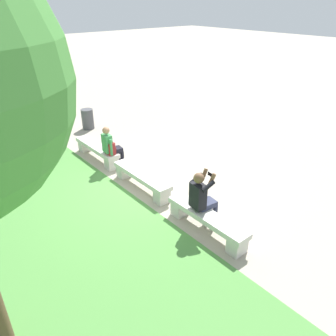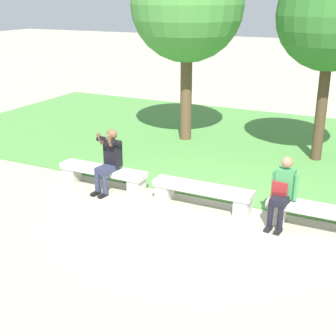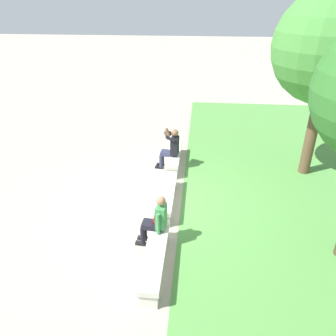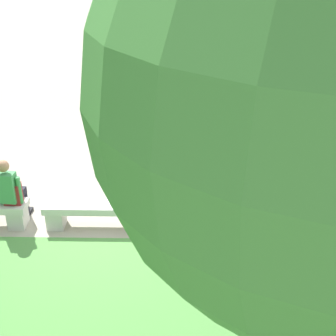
{
  "view_description": "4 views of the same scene",
  "coord_description": "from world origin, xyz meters",
  "px_view_note": "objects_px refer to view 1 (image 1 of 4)",
  "views": [
    {
      "loc": [
        -6.04,
        4.18,
        4.41
      ],
      "look_at": [
        -0.84,
        -0.18,
        0.88
      ],
      "focal_mm": 35.0,
      "sensor_mm": 36.0,
      "label": 1
    },
    {
      "loc": [
        3.09,
        -7.84,
        3.91
      ],
      "look_at": [
        -0.67,
        -0.16,
        0.76
      ],
      "focal_mm": 50.0,
      "sensor_mm": 36.0,
      "label": 2
    },
    {
      "loc": [
        7.15,
        0.73,
        4.91
      ],
      "look_at": [
        -0.72,
        -0.04,
        0.71
      ],
      "focal_mm": 35.0,
      "sensor_mm": 36.0,
      "label": 3
    },
    {
      "loc": [
        -1.21,
        6.66,
        4.5
      ],
      "look_at": [
        -1.06,
        -0.75,
        0.75
      ],
      "focal_mm": 50.0,
      "sensor_mm": 36.0,
      "label": 4
    }
  ],
  "objects_px": {
    "person_photographer": "(202,196)",
    "backpack": "(110,148)",
    "trash_bin": "(88,119)",
    "bench_mid": "(97,150)",
    "bench_near": "(142,178)",
    "person_distant": "(111,146)",
    "bench_main": "(207,220)"
  },
  "relations": [
    {
      "from": "bench_main",
      "to": "person_photographer",
      "type": "xyz_separation_m",
      "value": [
        0.23,
        -0.08,
        0.43
      ]
    },
    {
      "from": "bench_mid",
      "to": "person_photographer",
      "type": "distance_m",
      "value": 4.4
    },
    {
      "from": "trash_bin",
      "to": "bench_mid",
      "type": "bearing_deg",
      "value": 157.99
    },
    {
      "from": "bench_near",
      "to": "bench_mid",
      "type": "relative_size",
      "value": 1.0
    },
    {
      "from": "backpack",
      "to": "trash_bin",
      "type": "height_order",
      "value": "backpack"
    },
    {
      "from": "bench_near",
      "to": "person_distant",
      "type": "height_order",
      "value": "person_distant"
    },
    {
      "from": "person_photographer",
      "to": "bench_mid",
      "type": "bearing_deg",
      "value": 1.01
    },
    {
      "from": "bench_mid",
      "to": "person_distant",
      "type": "bearing_deg",
      "value": -174.97
    },
    {
      "from": "bench_main",
      "to": "bench_near",
      "type": "height_order",
      "value": "same"
    },
    {
      "from": "bench_mid",
      "to": "trash_bin",
      "type": "height_order",
      "value": "trash_bin"
    },
    {
      "from": "person_photographer",
      "to": "trash_bin",
      "type": "distance_m",
      "value": 7.03
    },
    {
      "from": "bench_main",
      "to": "trash_bin",
      "type": "xyz_separation_m",
      "value": [
        7.18,
        -1.04,
        0.07
      ]
    },
    {
      "from": "person_photographer",
      "to": "person_distant",
      "type": "relative_size",
      "value": 1.05
    },
    {
      "from": "person_photographer",
      "to": "backpack",
      "type": "relative_size",
      "value": 3.08
    },
    {
      "from": "backpack",
      "to": "trash_bin",
      "type": "distance_m",
      "value": 3.54
    },
    {
      "from": "bench_near",
      "to": "trash_bin",
      "type": "bearing_deg",
      "value": -12.03
    },
    {
      "from": "bench_mid",
      "to": "trash_bin",
      "type": "bearing_deg",
      "value": -22.01
    },
    {
      "from": "bench_main",
      "to": "trash_bin",
      "type": "height_order",
      "value": "trash_bin"
    },
    {
      "from": "bench_mid",
      "to": "backpack",
      "type": "distance_m",
      "value": 0.87
    },
    {
      "from": "bench_main",
      "to": "person_photographer",
      "type": "bearing_deg",
      "value": -18.37
    },
    {
      "from": "bench_near",
      "to": "backpack",
      "type": "distance_m",
      "value": 1.54
    },
    {
      "from": "bench_mid",
      "to": "backpack",
      "type": "relative_size",
      "value": 4.7
    },
    {
      "from": "bench_main",
      "to": "bench_mid",
      "type": "bearing_deg",
      "value": 0.0
    },
    {
      "from": "bench_main",
      "to": "person_photographer",
      "type": "distance_m",
      "value": 0.5
    },
    {
      "from": "person_photographer",
      "to": "person_distant",
      "type": "height_order",
      "value": "person_photographer"
    },
    {
      "from": "trash_bin",
      "to": "person_distant",
      "type": "bearing_deg",
      "value": 163.67
    },
    {
      "from": "person_photographer",
      "to": "backpack",
      "type": "height_order",
      "value": "person_photographer"
    },
    {
      "from": "person_photographer",
      "to": "backpack",
      "type": "xyz_separation_m",
      "value": [
        3.58,
        0.07,
        -0.11
      ]
    },
    {
      "from": "person_distant",
      "to": "backpack",
      "type": "bearing_deg",
      "value": 134.17
    },
    {
      "from": "bench_main",
      "to": "bench_near",
      "type": "bearing_deg",
      "value": 0.0
    },
    {
      "from": "bench_near",
      "to": "person_photographer",
      "type": "bearing_deg",
      "value": -177.87
    },
    {
      "from": "person_photographer",
      "to": "trash_bin",
      "type": "xyz_separation_m",
      "value": [
        6.95,
        -0.96,
        -0.36
      ]
    }
  ]
}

